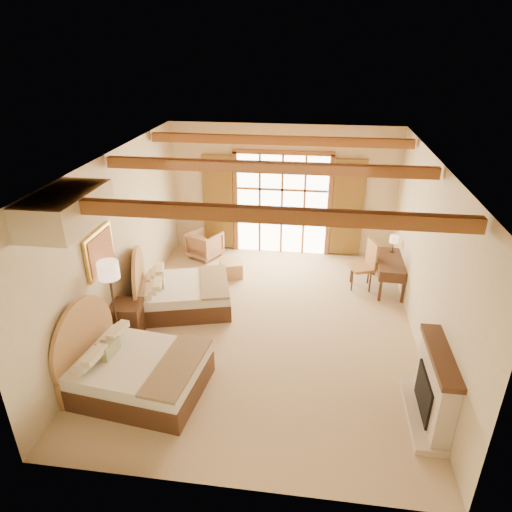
% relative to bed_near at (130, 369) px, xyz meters
% --- Properties ---
extents(floor, '(7.00, 7.00, 0.00)m').
position_rel_bed_near_xyz_m(floor, '(1.85, 1.97, -0.38)').
color(floor, '#C9B189').
rests_on(floor, ground).
extents(wall_back, '(5.50, 0.00, 5.50)m').
position_rel_bed_near_xyz_m(wall_back, '(1.85, 5.47, 1.22)').
color(wall_back, beige).
rests_on(wall_back, ground).
extents(wall_left, '(0.00, 7.00, 7.00)m').
position_rel_bed_near_xyz_m(wall_left, '(-0.90, 1.97, 1.22)').
color(wall_left, beige).
rests_on(wall_left, ground).
extents(wall_right, '(0.00, 7.00, 7.00)m').
position_rel_bed_near_xyz_m(wall_right, '(4.60, 1.97, 1.22)').
color(wall_right, beige).
rests_on(wall_right, ground).
extents(ceiling, '(7.00, 7.00, 0.00)m').
position_rel_bed_near_xyz_m(ceiling, '(1.85, 1.97, 2.82)').
color(ceiling, '#AB7038').
rests_on(ceiling, ground).
extents(ceiling_beams, '(5.39, 4.60, 0.18)m').
position_rel_bed_near_xyz_m(ceiling_beams, '(1.85, 1.97, 2.70)').
color(ceiling_beams, '#9C512E').
rests_on(ceiling_beams, ceiling).
extents(french_doors, '(3.95, 0.08, 2.60)m').
position_rel_bed_near_xyz_m(french_doors, '(1.85, 5.41, 0.87)').
color(french_doors, white).
rests_on(french_doors, ground).
extents(fireplace, '(0.46, 1.40, 1.16)m').
position_rel_bed_near_xyz_m(fireplace, '(4.45, -0.03, 0.13)').
color(fireplace, beige).
rests_on(fireplace, ground).
extents(painting, '(0.06, 0.95, 0.75)m').
position_rel_bed_near_xyz_m(painting, '(-0.85, 1.22, 1.37)').
color(painting, gold).
rests_on(painting, wall_left).
extents(canopy_valance, '(0.70, 1.40, 0.45)m').
position_rel_bed_near_xyz_m(canopy_valance, '(-0.55, -0.03, 2.57)').
color(canopy_valance, '#F0E8BC').
rests_on(canopy_valance, ceiling).
extents(bed_near, '(2.09, 1.68, 1.26)m').
position_rel_bed_near_xyz_m(bed_near, '(0.00, 0.00, 0.00)').
color(bed_near, '#4A2A1B').
rests_on(bed_near, floor).
extents(bed_far, '(2.14, 1.79, 1.19)m').
position_rel_bed_near_xyz_m(bed_far, '(0.02, 2.44, -0.02)').
color(bed_far, '#4A2A1B').
rests_on(bed_far, floor).
extents(nightstand, '(0.59, 0.59, 0.64)m').
position_rel_bed_near_xyz_m(nightstand, '(-0.61, 1.40, -0.06)').
color(nightstand, '#4A2A1B').
rests_on(nightstand, floor).
extents(floor_lamp, '(0.35, 0.35, 1.66)m').
position_rel_bed_near_xyz_m(floor_lamp, '(-0.65, 1.03, 1.03)').
color(floor_lamp, '#37291C').
rests_on(floor_lamp, floor).
extents(armchair, '(0.95, 0.96, 0.66)m').
position_rel_bed_near_xyz_m(armchair, '(-0.00, 4.85, -0.05)').
color(armchair, '#9F7050').
rests_on(armchair, floor).
extents(ottoman, '(0.61, 0.61, 0.35)m').
position_rel_bed_near_xyz_m(ottoman, '(0.84, 3.93, -0.21)').
color(ottoman, tan).
rests_on(ottoman, floor).
extents(desk, '(0.59, 1.29, 0.69)m').
position_rel_bed_near_xyz_m(desk, '(4.33, 3.83, -0.01)').
color(desk, '#4A2A1B').
rests_on(desk, floor).
extents(desk_chair, '(0.62, 0.61, 1.08)m').
position_rel_bed_near_xyz_m(desk_chair, '(3.77, 3.79, -0.05)').
color(desk_chair, '#B37E45').
rests_on(desk_chair, floor).
extents(desk_lamp, '(0.19, 0.19, 0.38)m').
position_rel_bed_near_xyz_m(desk_lamp, '(4.43, 4.24, 0.59)').
color(desk_lamp, '#37291C').
rests_on(desk_lamp, desk).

